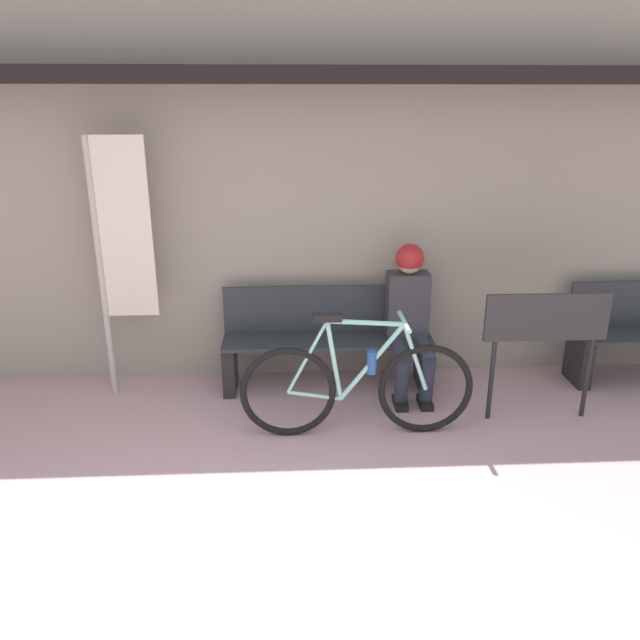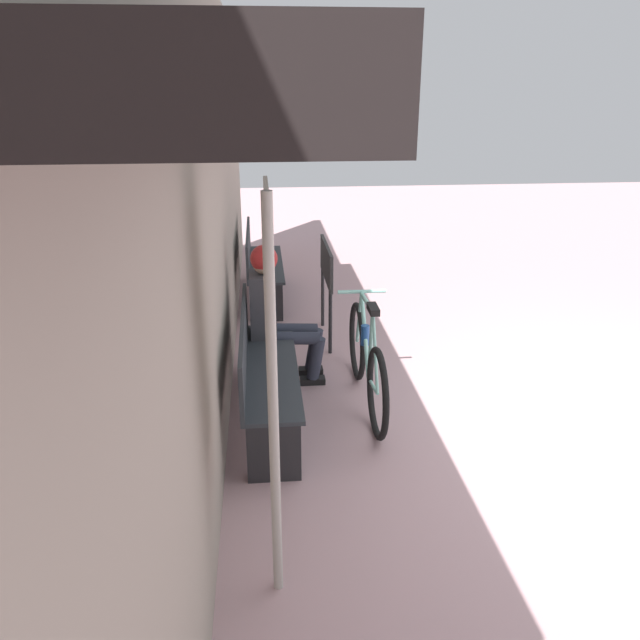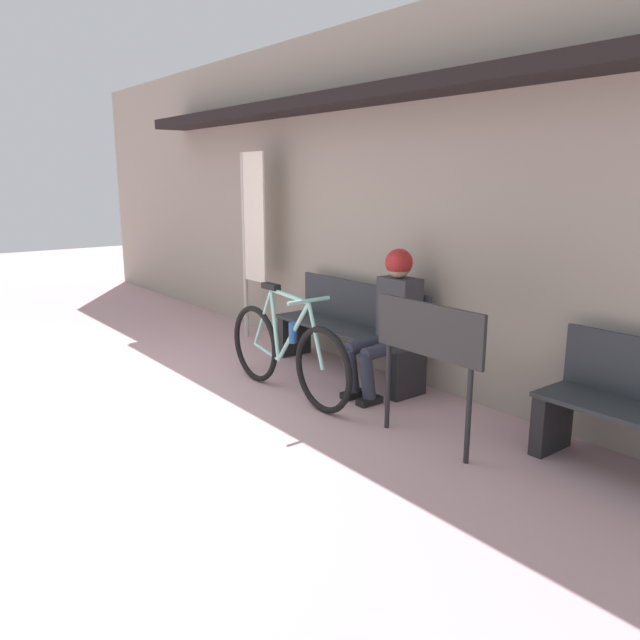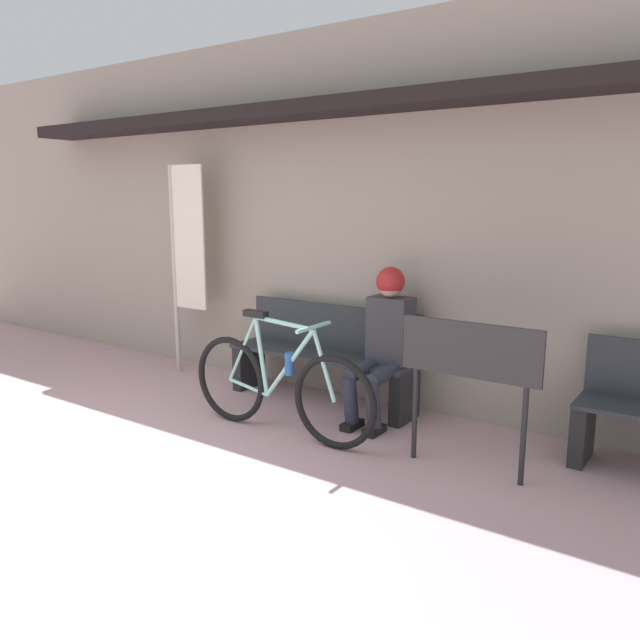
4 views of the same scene
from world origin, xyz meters
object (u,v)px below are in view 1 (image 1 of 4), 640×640
object	(u,v)px
signboard	(546,326)
banner_pole	(118,243)
park_bench_near	(327,341)
person_seated	(409,310)
bicycle	(357,387)

from	to	relation	value
signboard	banner_pole	bearing A→B (deg)	169.27
banner_pole	park_bench_near	bearing A→B (deg)	1.71
person_seated	banner_pole	xyz separation A→B (m)	(-2.30, 0.07, 0.57)
banner_pole	bicycle	bearing A→B (deg)	-23.62
bicycle	signboard	size ratio (longest dim) A/B	1.69
banner_pole	person_seated	bearing A→B (deg)	-1.63
bicycle	signboard	bearing A→B (deg)	7.24
person_seated	signboard	distance (m)	1.06
park_bench_near	banner_pole	world-z (taller)	banner_pole
park_bench_near	person_seated	size ratio (longest dim) A/B	1.41
bicycle	signboard	xyz separation A→B (m)	(1.41, 0.18, 0.37)
person_seated	bicycle	bearing A→B (deg)	-124.52
park_bench_near	person_seated	xyz separation A→B (m)	(0.66, -0.11, 0.30)
person_seated	banner_pole	world-z (taller)	banner_pole
bicycle	person_seated	world-z (taller)	person_seated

